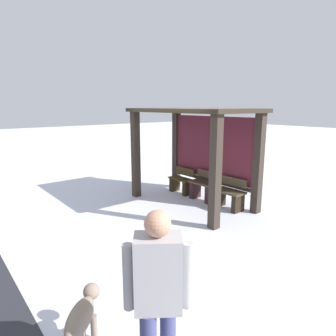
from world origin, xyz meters
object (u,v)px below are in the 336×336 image
bus_shelter (199,135)px  bench_center_inside (203,188)px  person_walking (158,291)px  dog (82,317)px  bench_left_inside (181,183)px  bench_right_inside (229,196)px

bus_shelter → bench_center_inside: 1.40m
person_walking → dog: (-0.79, -0.35, -0.56)m
bench_left_inside → bench_center_inside: (0.86, -0.00, 0.04)m
bench_left_inside → person_walking: bearing=-43.9°
bench_center_inside → bench_right_inside: bearing=0.1°
bus_shelter → person_walking: bearing=-48.6°
bus_shelter → dog: bearing=-58.1°
bench_center_inside → dog: bench_center_inside is taller
bench_left_inside → bench_right_inside: 1.71m
bus_shelter → bench_center_inside: size_ratio=4.08×
bench_center_inside → bench_right_inside: size_ratio=1.02×
bench_left_inside → bench_center_inside: bench_center_inside is taller
bench_center_inside → dog: size_ratio=1.16×
dog → bus_shelter: bearing=121.9°
bench_left_inside → person_walking: size_ratio=0.46×
bus_shelter → person_walking: 5.27m
bench_left_inside → person_walking: person_walking is taller
person_walking → bench_right_inside: bearing=122.1°
bus_shelter → bench_left_inside: (-0.86, 0.22, -1.42)m
bench_left_inside → bench_right_inside: bench_right_inside is taller
bus_shelter → bench_left_inside: bus_shelter is taller
bench_right_inside → person_walking: bearing=-57.9°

